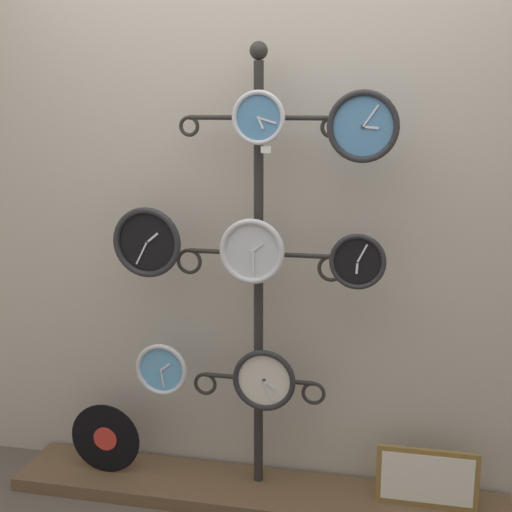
{
  "coord_description": "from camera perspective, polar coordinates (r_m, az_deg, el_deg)",
  "views": [
    {
      "loc": [
        0.63,
        -2.46,
        1.74
      ],
      "look_at": [
        0.0,
        0.36,
        1.11
      ],
      "focal_mm": 50.0,
      "sensor_mm": 36.0,
      "label": 1
    }
  ],
  "objects": [
    {
      "name": "display_stand",
      "position": [
        3.1,
        0.2,
        -6.43
      ],
      "size": [
        0.73,
        0.34,
        1.97
      ],
      "color": "#282623",
      "rests_on": "ground_plane"
    },
    {
      "name": "price_tag_upper",
      "position": [
        2.84,
        0.79,
        8.52
      ],
      "size": [
        0.04,
        0.0,
        0.03
      ],
      "color": "white"
    },
    {
      "name": "clock_top_center",
      "position": [
        2.85,
        0.22,
        11.01
      ],
      "size": [
        0.21,
        0.04,
        0.21
      ],
      "color": "#4C84B2"
    },
    {
      "name": "clock_bottom_left",
      "position": [
        3.19,
        -7.55,
        -8.98
      ],
      "size": [
        0.24,
        0.04,
        0.24
      ],
      "color": "#60A8DB"
    },
    {
      "name": "picture_frame",
      "position": [
        3.21,
        13.53,
        -16.9
      ],
      "size": [
        0.42,
        0.02,
        0.26
      ],
      "color": "olive",
      "rests_on": "low_shelf"
    },
    {
      "name": "clock_middle_left",
      "position": [
        3.03,
        -8.69,
        1.09
      ],
      "size": [
        0.3,
        0.04,
        0.3
      ],
      "color": "black"
    },
    {
      "name": "clock_bottom_center",
      "position": [
        3.07,
        0.66,
        -9.89
      ],
      "size": [
        0.27,
        0.04,
        0.27
      ],
      "color": "silver"
    },
    {
      "name": "low_shelf",
      "position": [
        3.35,
        -0.04,
        -18.39
      ],
      "size": [
        2.2,
        0.36,
        0.06
      ],
      "color": "brown",
      "rests_on": "ground_plane"
    },
    {
      "name": "vinyl_record",
      "position": [
        3.44,
        -11.96,
        -14.1
      ],
      "size": [
        0.33,
        0.01,
        0.33
      ],
      "color": "black",
      "rests_on": "low_shelf"
    },
    {
      "name": "clock_middle_center",
      "position": [
        2.91,
        -0.31,
        0.39
      ],
      "size": [
        0.27,
        0.04,
        0.27
      ],
      "color": "silver"
    },
    {
      "name": "clock_middle_right",
      "position": [
        2.86,
        8.14,
        -0.43
      ],
      "size": [
        0.23,
        0.04,
        0.23
      ],
      "color": "black"
    },
    {
      "name": "clock_top_right",
      "position": [
        2.79,
        8.57,
        10.21
      ],
      "size": [
        0.28,
        0.04,
        0.28
      ],
      "color": "#4C84B2"
    },
    {
      "name": "shop_wall",
      "position": [
        3.11,
        0.84,
        6.03
      ],
      "size": [
        4.4,
        0.04,
        2.8
      ],
      "color": "#BCB2A3",
      "rests_on": "ground_plane"
    }
  ]
}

